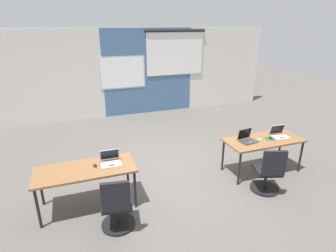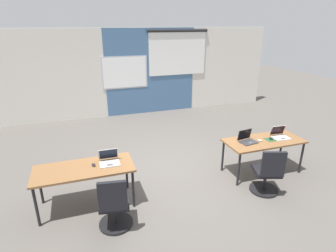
# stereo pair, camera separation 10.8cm
# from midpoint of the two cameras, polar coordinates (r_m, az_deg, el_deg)

# --- Properties ---
(ground_plane) EXTENTS (24.00, 24.00, 0.00)m
(ground_plane) POSITION_cam_midpoint_polar(r_m,az_deg,el_deg) (5.83, 0.44, -9.43)
(ground_plane) COLOR #56514C
(back_wall_assembly) EXTENTS (10.00, 0.27, 2.80)m
(back_wall_assembly) POSITION_cam_midpoint_polar(r_m,az_deg,el_deg) (9.22, -8.58, 11.04)
(back_wall_assembly) COLOR silver
(back_wall_assembly) RESTS_ON ground
(desk_near_left) EXTENTS (1.60, 0.70, 0.72)m
(desk_near_left) POSITION_cam_midpoint_polar(r_m,az_deg,el_deg) (4.71, -17.52, -9.15)
(desk_near_left) COLOR brown
(desk_near_left) RESTS_ON ground
(desk_near_right) EXTENTS (1.60, 0.70, 0.72)m
(desk_near_right) POSITION_cam_midpoint_polar(r_m,az_deg,el_deg) (5.87, 18.86, -3.20)
(desk_near_right) COLOR brown
(desk_near_right) RESTS_ON ground
(laptop_near_right_inner) EXTENTS (0.37, 0.31, 0.24)m
(laptop_near_right_inner) POSITION_cam_midpoint_polar(r_m,az_deg,el_deg) (5.64, 15.73, -2.60)
(laptop_near_right_inner) COLOR #333338
(laptop_near_right_inner) RESTS_ON desk_near_right
(mouse_near_right_inner) EXTENTS (0.09, 0.11, 0.03)m
(mouse_near_right_inner) POSITION_cam_midpoint_polar(r_m,az_deg,el_deg) (5.77, 18.14, -2.70)
(mouse_near_right_inner) COLOR silver
(mouse_near_right_inner) RESTS_ON desk_near_right
(chair_near_right_inner) EXTENTS (0.55, 0.61, 0.92)m
(chair_near_right_inner) POSITION_cam_midpoint_polar(r_m,az_deg,el_deg) (5.30, 19.65, -9.41)
(chair_near_right_inner) COLOR black
(chair_near_right_inner) RESTS_ON ground
(laptop_near_left_inner) EXTENTS (0.34, 0.32, 0.22)m
(laptop_near_left_inner) POSITION_cam_midpoint_polar(r_m,az_deg,el_deg) (4.71, -12.57, -7.13)
(laptop_near_left_inner) COLOR #B7B7BC
(laptop_near_left_inner) RESTS_ON desk_near_left
(mouse_near_left_inner) EXTENTS (0.07, 0.11, 0.03)m
(mouse_near_left_inner) POSITION_cam_midpoint_polar(r_m,az_deg,el_deg) (4.69, -15.70, -7.99)
(mouse_near_left_inner) COLOR black
(mouse_near_left_inner) RESTS_ON desk_near_left
(chair_near_left_inner) EXTENTS (0.52, 0.57, 0.92)m
(chair_near_left_inner) POSITION_cam_midpoint_polar(r_m,az_deg,el_deg) (4.27, -11.36, -16.43)
(chair_near_left_inner) COLOR black
(chair_near_left_inner) RESTS_ON ground
(laptop_near_right_end) EXTENTS (0.35, 0.32, 0.23)m
(laptop_near_right_end) POSITION_cam_midpoint_polar(r_m,az_deg,el_deg) (6.08, 21.82, -1.63)
(laptop_near_right_end) COLOR silver
(laptop_near_right_end) RESTS_ON desk_near_right
(mousepad_near_right_end) EXTENTS (0.22, 0.19, 0.00)m
(mousepad_near_right_end) POSITION_cam_midpoint_polar(r_m,az_deg,el_deg) (5.92, 20.19, -2.50)
(mousepad_near_right_end) COLOR #23512D
(mousepad_near_right_end) RESTS_ON desk_near_right
(mouse_near_right_end) EXTENTS (0.06, 0.10, 0.03)m
(mouse_near_right_end) POSITION_cam_midpoint_polar(r_m,az_deg,el_deg) (5.91, 20.21, -2.33)
(mouse_near_right_end) COLOR black
(mouse_near_right_end) RESTS_ON mousepad_near_right_end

